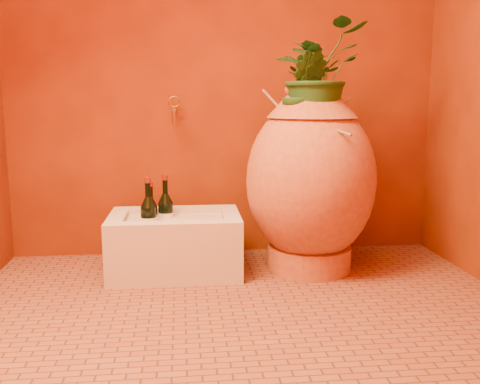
{
  "coord_description": "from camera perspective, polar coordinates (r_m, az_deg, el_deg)",
  "views": [
    {
      "loc": [
        -0.26,
        -2.16,
        0.92
      ],
      "look_at": [
        0.02,
        0.35,
        0.48
      ],
      "focal_mm": 40.0,
      "sensor_mm": 36.0,
      "label": 1
    }
  ],
  "objects": [
    {
      "name": "floor",
      "position": [
        2.36,
        0.54,
        -13.0
      ],
      "size": [
        2.5,
        2.5,
        0.0
      ],
      "primitive_type": "plane",
      "color": "brown",
      "rests_on": "ground"
    },
    {
      "name": "wall_back",
      "position": [
        3.19,
        -1.65,
        15.87
      ],
      "size": [
        2.5,
        0.02,
        2.5
      ],
      "primitive_type": "cube",
      "color": "#5F2005",
      "rests_on": "ground"
    },
    {
      "name": "amphora",
      "position": [
        2.88,
        7.54,
        1.3
      ],
      "size": [
        0.72,
        0.72,
        0.99
      ],
      "rotation": [
        0.0,
        0.0,
        -0.04
      ],
      "color": "#BE6535",
      "rests_on": "floor"
    },
    {
      "name": "stone_basin",
      "position": [
        2.88,
        -6.93,
        -5.58
      ],
      "size": [
        0.69,
        0.47,
        0.32
      ],
      "rotation": [
        0.0,
        0.0,
        -0.01
      ],
      "color": "beige",
      "rests_on": "floor"
    },
    {
      "name": "wine_bottle_a",
      "position": [
        2.91,
        -7.92,
        -2.48
      ],
      "size": [
        0.08,
        0.08,
        0.34
      ],
      "color": "black",
      "rests_on": "stone_basin"
    },
    {
      "name": "wine_bottle_b",
      "position": [
        2.8,
        -9.71,
        -2.99
      ],
      "size": [
        0.08,
        0.08,
        0.35
      ],
      "color": "black",
      "rests_on": "stone_basin"
    },
    {
      "name": "wine_bottle_c",
      "position": [
        2.94,
        -9.45,
        -2.7
      ],
      "size": [
        0.07,
        0.07,
        0.3
      ],
      "color": "black",
      "rests_on": "stone_basin"
    },
    {
      "name": "wall_tap",
      "position": [
        3.08,
        -7.03,
        8.8
      ],
      "size": [
        0.07,
        0.14,
        0.16
      ],
      "color": "#A07225",
      "rests_on": "wall_back"
    },
    {
      "name": "plant_main",
      "position": [
        2.84,
        8.19,
        12.4
      ],
      "size": [
        0.61,
        0.59,
        0.52
      ],
      "primitive_type": "imported",
      "rotation": [
        0.0,
        0.0,
        0.52
      ],
      "color": "#1A4A1D",
      "rests_on": "amphora"
    },
    {
      "name": "plant_side",
      "position": [
        2.77,
        6.83,
        10.5
      ],
      "size": [
        0.27,
        0.25,
        0.41
      ],
      "primitive_type": "imported",
      "rotation": [
        0.0,
        0.0,
        -0.34
      ],
      "color": "#1A4A1D",
      "rests_on": "amphora"
    }
  ]
}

